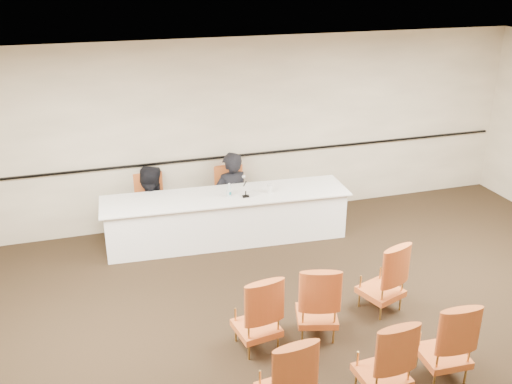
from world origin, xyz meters
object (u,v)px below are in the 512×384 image
(water_bottle, at_px, (229,190))
(coffee_cup, at_px, (270,188))
(panelist_main_chair, at_px, (231,197))
(aud_chair_front_left, at_px, (257,311))
(panelist_main, at_px, (231,202))
(drinking_glass, at_px, (229,194))
(aud_chair_front_mid, at_px, (317,299))
(aud_chair_back_left, at_px, (285,375))
(panelist_second, at_px, (151,216))
(aud_chair_back_mid, at_px, (384,357))
(panelist_second_chair, at_px, (150,205))
(panel_table, at_px, (227,218))
(aud_chair_front_right, at_px, (382,276))
(microphone, at_px, (246,188))
(aud_chair_back_right, at_px, (445,338))

(water_bottle, xyz_separation_m, coffee_cup, (0.63, -0.04, -0.04))
(panelist_main_chair, distance_m, aud_chair_front_left, 3.28)
(panelist_main, xyz_separation_m, drinking_glass, (-0.20, -0.62, 0.42))
(water_bottle, relative_size, aud_chair_front_left, 0.23)
(aud_chair_front_mid, bearing_deg, aud_chair_back_left, -109.52)
(panelist_second, relative_size, aud_chair_back_mid, 1.79)
(panelist_second_chair, height_order, aud_chair_front_left, same)
(panel_table, xyz_separation_m, drinking_glass, (0.02, -0.07, 0.43))
(panelist_second, bearing_deg, aud_chair_front_right, 139.03)
(aud_chair_front_right, height_order, aud_chair_back_left, same)
(panelist_second, bearing_deg, aud_chair_back_left, 109.08)
(aud_chair_front_left, bearing_deg, aud_chair_back_mid, -57.75)
(panelist_second_chair, xyz_separation_m, drinking_glass, (1.12, -0.70, 0.33))
(panelist_second, bearing_deg, aud_chair_front_mid, 124.40)
(panel_table, distance_m, panelist_main, 0.59)
(aud_chair_front_mid, distance_m, aud_chair_front_right, 1.00)
(panelist_second_chair, bearing_deg, aud_chair_back_mid, -65.48)
(panelist_main, bearing_deg, aud_chair_front_mid, 80.51)
(panelist_second, height_order, aud_chair_front_mid, panelist_second)
(panelist_main_chair, xyz_separation_m, microphone, (0.04, -0.71, 0.43))
(aud_chair_back_mid, bearing_deg, aud_chair_front_left, 127.32)
(panelist_main, xyz_separation_m, panelist_second, (-1.32, 0.08, -0.11))
(water_bottle, bearing_deg, aud_chair_back_left, -96.80)
(panelist_second, bearing_deg, panel_table, 160.42)
(microphone, height_order, coffee_cup, microphone)
(panel_table, xyz_separation_m, aud_chair_back_right, (1.37, -3.73, 0.10))
(water_bottle, bearing_deg, aud_chair_back_mid, -81.21)
(drinking_glass, bearing_deg, panelist_second, 148.02)
(aud_chair_back_right, bearing_deg, aud_chair_back_left, -175.36)
(coffee_cup, relative_size, aud_chair_back_left, 0.15)
(panel_table, bearing_deg, aud_chair_back_right, -66.40)
(drinking_glass, xyz_separation_m, aud_chair_back_mid, (0.59, -3.74, -0.33))
(panelist_main_chair, xyz_separation_m, aud_chair_front_mid, (0.16, -3.22, 0.00))
(aud_chair_front_left, xyz_separation_m, aud_chair_front_right, (1.71, 0.26, 0.00))
(panelist_main, relative_size, aud_chair_front_left, 1.81)
(aud_chair_front_right, bearing_deg, panel_table, 100.58)
(aud_chair_front_mid, distance_m, aud_chair_back_right, 1.44)
(panel_table, relative_size, panelist_second, 2.22)
(drinking_glass, bearing_deg, water_bottle, -2.17)
(aud_chair_front_mid, relative_size, aud_chair_front_right, 1.00)
(panelist_second, bearing_deg, drinking_glass, 158.19)
(panelist_main_chair, height_order, aud_chair_front_left, same)
(aud_chair_back_right, bearing_deg, panelist_second, 122.74)
(microphone, distance_m, coffee_cup, 0.41)
(microphone, distance_m, aud_chair_back_left, 3.69)
(aud_chair_back_right, bearing_deg, aud_chair_back_mid, -170.66)
(panelist_main, relative_size, aud_chair_back_left, 1.81)
(aud_chair_back_right, bearing_deg, aud_chair_front_right, 93.66)
(panelist_main, height_order, aud_chair_front_left, panelist_main)
(panelist_main_chair, bearing_deg, drinking_glass, -104.63)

